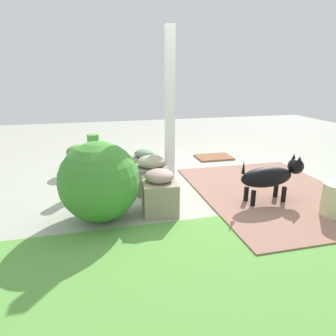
{
  "coord_description": "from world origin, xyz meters",
  "views": [
    {
      "loc": [
        1.22,
        3.73,
        1.46
      ],
      "look_at": [
        0.3,
        0.02,
        0.27
      ],
      "focal_mm": 32.59,
      "sensor_mm": 36.0,
      "label": 1
    }
  ],
  "objects": [
    {
      "name": "ceramic_urn",
      "position": [
        -1.2,
        1.3,
        0.18
      ],
      "size": [
        0.27,
        0.27,
        0.37
      ],
      "primitive_type": "cylinder",
      "color": "beige",
      "rests_on": "ground"
    },
    {
      "name": "stone_planter_nearest",
      "position": [
        0.52,
        -0.51,
        0.18
      ],
      "size": [
        0.48,
        0.33,
        0.41
      ],
      "color": "gray",
      "rests_on": "ground"
    },
    {
      "name": "porch_pillar",
      "position": [
        0.21,
        -0.21,
        1.02
      ],
      "size": [
        0.12,
        0.12,
        2.03
      ],
      "primitive_type": "cube",
      "color": "white",
      "rests_on": "ground"
    },
    {
      "name": "terracotta_pot_tall",
      "position": [
        1.23,
        -0.28,
        0.25
      ],
      "size": [
        0.27,
        0.27,
        0.7
      ],
      "color": "#A05039",
      "rests_on": "ground"
    },
    {
      "name": "lawn_patch",
      "position": [
        0.6,
        2.4,
        0.0
      ],
      "size": [
        5.2,
        2.8,
        0.01
      ],
      "primitive_type": "cube",
      "color": "#59993F",
      "rests_on": "ground"
    },
    {
      "name": "stone_planter_near",
      "position": [
        0.54,
        0.12,
        0.23
      ],
      "size": [
        0.4,
        0.38,
        0.48
      ],
      "color": "slate",
      "rests_on": "ground"
    },
    {
      "name": "ground_plane",
      "position": [
        0.0,
        0.0,
        0.0
      ],
      "size": [
        12.0,
        12.0,
        0.0
      ],
      "primitive_type": "plane",
      "color": "#A4A796"
    },
    {
      "name": "dog",
      "position": [
        -0.74,
        0.79,
        0.32
      ],
      "size": [
        0.81,
        0.25,
        0.55
      ],
      "color": "black",
      "rests_on": "ground"
    },
    {
      "name": "doormat",
      "position": [
        -0.86,
        -1.19,
        0.01
      ],
      "size": [
        0.62,
        0.46,
        0.03
      ],
      "primitive_type": "cube",
      "rotation": [
        0.0,
        0.0,
        -0.01
      ],
      "color": "brown",
      "rests_on": "ground"
    },
    {
      "name": "stone_planter_mid",
      "position": [
        0.57,
        0.73,
        0.23
      ],
      "size": [
        0.39,
        0.45,
        0.49
      ],
      "color": "gray",
      "rests_on": "ground"
    },
    {
      "name": "round_shrub",
      "position": [
        1.19,
        0.75,
        0.41
      ],
      "size": [
        0.82,
        0.82,
        0.82
      ],
      "primitive_type": "sphere",
      "color": "#3E8730",
      "rests_on": "ground"
    },
    {
      "name": "terracotta_pot_broad",
      "position": [
        1.46,
        -0.95,
        0.27
      ],
      "size": [
        0.36,
        0.36,
        0.42
      ],
      "color": "#B55D38",
      "rests_on": "ground"
    },
    {
      "name": "brick_path",
      "position": [
        -0.93,
        0.57,
        0.01
      ],
      "size": [
        1.8,
        2.4,
        0.02
      ],
      "primitive_type": "cube",
      "color": "#916755",
      "rests_on": "ground"
    }
  ]
}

